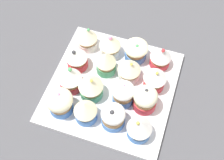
{
  "coord_description": "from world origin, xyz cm",
  "views": [
    {
      "loc": [
        12.9,
        -38.58,
        72.12
      ],
      "look_at": [
        0.0,
        0.0,
        4.2
      ],
      "focal_mm": 48.7,
      "sensor_mm": 36.0,
      "label": 1
    }
  ],
  "objects_px": {
    "cupcake_2": "(113,116)",
    "cupcake_4": "(70,78)",
    "cupcake_7": "(145,99)",
    "cupcake_8": "(77,58)",
    "cupcake_13": "(110,45)",
    "cupcake_14": "(136,50)",
    "cupcake_0": "(60,102)",
    "cupcake_3": "(140,128)",
    "cupcake_1": "(85,111)",
    "cupcake_9": "(106,62)",
    "cupcake_12": "(87,38)",
    "cupcake_10": "(129,69)",
    "baking_tray": "(112,87)",
    "cupcake_6": "(123,93)",
    "cupcake_15": "(161,56)",
    "cupcake_11": "(155,78)",
    "cupcake_5": "(91,86)"
  },
  "relations": [
    {
      "from": "cupcake_11",
      "to": "cupcake_13",
      "type": "bearing_deg",
      "value": 155.32
    },
    {
      "from": "cupcake_4",
      "to": "cupcake_8",
      "type": "height_order",
      "value": "cupcake_4"
    },
    {
      "from": "cupcake_10",
      "to": "cupcake_13",
      "type": "relative_size",
      "value": 1.0
    },
    {
      "from": "cupcake_2",
      "to": "cupcake_3",
      "type": "height_order",
      "value": "cupcake_3"
    },
    {
      "from": "cupcake_5",
      "to": "cupcake_6",
      "type": "distance_m",
      "value": 0.08
    },
    {
      "from": "cupcake_6",
      "to": "cupcake_15",
      "type": "xyz_separation_m",
      "value": [
        0.06,
        0.14,
        -0.0
      ]
    },
    {
      "from": "cupcake_1",
      "to": "cupcake_6",
      "type": "distance_m",
      "value": 0.1
    },
    {
      "from": "cupcake_4",
      "to": "cupcake_14",
      "type": "bearing_deg",
      "value": 47.05
    },
    {
      "from": "cupcake_12",
      "to": "cupcake_13",
      "type": "xyz_separation_m",
      "value": [
        0.07,
        -0.0,
        0.0
      ]
    },
    {
      "from": "cupcake_2",
      "to": "cupcake_4",
      "type": "distance_m",
      "value": 0.15
    },
    {
      "from": "baking_tray",
      "to": "cupcake_14",
      "type": "height_order",
      "value": "cupcake_14"
    },
    {
      "from": "cupcake_0",
      "to": "cupcake_15",
      "type": "height_order",
      "value": "same"
    },
    {
      "from": "cupcake_7",
      "to": "cupcake_15",
      "type": "distance_m",
      "value": 0.14
    },
    {
      "from": "cupcake_3",
      "to": "cupcake_7",
      "type": "xyz_separation_m",
      "value": [
        -0.01,
        0.08,
        -0.0
      ]
    },
    {
      "from": "cupcake_7",
      "to": "cupcake_8",
      "type": "relative_size",
      "value": 1.06
    },
    {
      "from": "cupcake_9",
      "to": "cupcake_10",
      "type": "height_order",
      "value": "cupcake_9"
    },
    {
      "from": "cupcake_12",
      "to": "cupcake_14",
      "type": "distance_m",
      "value": 0.14
    },
    {
      "from": "cupcake_7",
      "to": "cupcake_10",
      "type": "bearing_deg",
      "value": 131.34
    },
    {
      "from": "cupcake_13",
      "to": "cupcake_2",
      "type": "bearing_deg",
      "value": -69.25
    },
    {
      "from": "cupcake_14",
      "to": "cupcake_1",
      "type": "bearing_deg",
      "value": -106.69
    },
    {
      "from": "cupcake_1",
      "to": "cupcake_9",
      "type": "height_order",
      "value": "cupcake_9"
    },
    {
      "from": "cupcake_4",
      "to": "cupcake_15",
      "type": "relative_size",
      "value": 1.15
    },
    {
      "from": "cupcake_6",
      "to": "cupcake_7",
      "type": "relative_size",
      "value": 1.0
    },
    {
      "from": "cupcake_5",
      "to": "cupcake_11",
      "type": "distance_m",
      "value": 0.17
    },
    {
      "from": "cupcake_13",
      "to": "cupcake_0",
      "type": "bearing_deg",
      "value": -106.29
    },
    {
      "from": "cupcake_10",
      "to": "cupcake_14",
      "type": "height_order",
      "value": "cupcake_10"
    },
    {
      "from": "cupcake_5",
      "to": "cupcake_13",
      "type": "relative_size",
      "value": 1.13
    },
    {
      "from": "cupcake_3",
      "to": "cupcake_8",
      "type": "distance_m",
      "value": 0.26
    },
    {
      "from": "cupcake_6",
      "to": "cupcake_11",
      "type": "bearing_deg",
      "value": 46.42
    },
    {
      "from": "cupcake_2",
      "to": "cupcake_15",
      "type": "xyz_separation_m",
      "value": [
        0.07,
        0.21,
        0.0
      ]
    },
    {
      "from": "cupcake_8",
      "to": "cupcake_12",
      "type": "distance_m",
      "value": 0.07
    },
    {
      "from": "cupcake_8",
      "to": "cupcake_9",
      "type": "height_order",
      "value": "cupcake_9"
    },
    {
      "from": "cupcake_1",
      "to": "cupcake_4",
      "type": "xyz_separation_m",
      "value": [
        -0.07,
        0.07,
        0.0
      ]
    },
    {
      "from": "cupcake_10",
      "to": "cupcake_4",
      "type": "bearing_deg",
      "value": -150.45
    },
    {
      "from": "cupcake_1",
      "to": "cupcake_11",
      "type": "distance_m",
      "value": 0.2
    },
    {
      "from": "cupcake_6",
      "to": "cupcake_14",
      "type": "bearing_deg",
      "value": 93.0
    },
    {
      "from": "cupcake_6",
      "to": "cupcake_7",
      "type": "height_order",
      "value": "same"
    },
    {
      "from": "baking_tray",
      "to": "cupcake_11",
      "type": "xyz_separation_m",
      "value": [
        0.11,
        0.04,
        0.04
      ]
    },
    {
      "from": "cupcake_1",
      "to": "cupcake_3",
      "type": "distance_m",
      "value": 0.14
    },
    {
      "from": "cupcake_3",
      "to": "cupcake_7",
      "type": "relative_size",
      "value": 0.99
    },
    {
      "from": "cupcake_0",
      "to": "cupcake_2",
      "type": "height_order",
      "value": "cupcake_0"
    },
    {
      "from": "cupcake_6",
      "to": "cupcake_14",
      "type": "xyz_separation_m",
      "value": [
        -0.01,
        0.14,
        -0.01
      ]
    },
    {
      "from": "cupcake_3",
      "to": "cupcake_15",
      "type": "distance_m",
      "value": 0.22
    },
    {
      "from": "cupcake_3",
      "to": "cupcake_10",
      "type": "relative_size",
      "value": 1.05
    },
    {
      "from": "cupcake_2",
      "to": "cupcake_14",
      "type": "height_order",
      "value": "cupcake_2"
    },
    {
      "from": "cupcake_0",
      "to": "cupcake_3",
      "type": "xyz_separation_m",
      "value": [
        0.21,
        -0.0,
        0.0
      ]
    },
    {
      "from": "cupcake_14",
      "to": "baking_tray",
      "type": "bearing_deg",
      "value": -106.56
    },
    {
      "from": "baking_tray",
      "to": "cupcake_11",
      "type": "bearing_deg",
      "value": 18.46
    },
    {
      "from": "cupcake_0",
      "to": "cupcake_12",
      "type": "bearing_deg",
      "value": 92.62
    },
    {
      "from": "cupcake_1",
      "to": "cupcake_13",
      "type": "height_order",
      "value": "same"
    }
  ]
}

